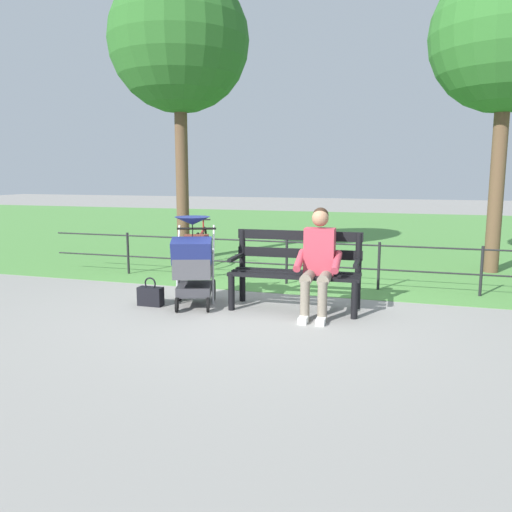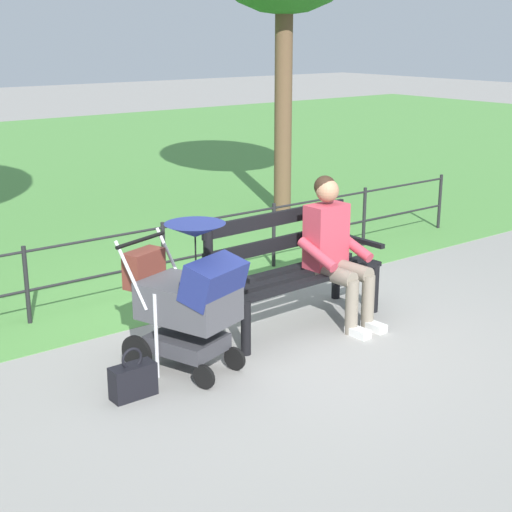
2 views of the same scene
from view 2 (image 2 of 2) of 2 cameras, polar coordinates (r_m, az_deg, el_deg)
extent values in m
plane|color=gray|center=(6.45, 0.04, -6.03)|extent=(60.00, 60.00, 0.00)
cube|color=black|center=(6.69, 2.15, -1.09)|extent=(1.60, 0.16, 0.04)
cube|color=black|center=(6.57, 3.20, -1.45)|extent=(1.60, 0.16, 0.04)
cube|color=black|center=(6.44, 4.30, -1.83)|extent=(1.60, 0.16, 0.04)
cube|color=black|center=(6.70, 1.60, 0.90)|extent=(1.60, 0.10, 0.12)
cube|color=black|center=(6.64, 1.61, 2.81)|extent=(1.60, 0.10, 0.12)
cylinder|color=black|center=(7.02, 8.77, -2.36)|extent=(0.08, 0.08, 0.45)
cylinder|color=black|center=(7.25, 6.02, 0.43)|extent=(0.08, 0.08, 0.95)
cube|color=black|center=(7.03, 7.70, 1.16)|extent=(0.07, 0.56, 0.04)
cylinder|color=black|center=(6.03, -0.76, -5.34)|extent=(0.08, 0.08, 0.45)
cylinder|color=black|center=(6.30, -3.53, -1.98)|extent=(0.08, 0.08, 0.95)
cube|color=black|center=(6.04, -1.97, -1.23)|extent=(0.07, 0.56, 0.04)
cylinder|color=slate|center=(6.68, 7.11, -1.06)|extent=(0.16, 0.41, 0.14)
cylinder|color=slate|center=(6.54, 5.91, -1.40)|extent=(0.16, 0.41, 0.14)
cylinder|color=slate|center=(6.63, 8.30, -3.40)|extent=(0.11, 0.11, 0.47)
cylinder|color=slate|center=(6.49, 7.11, -3.79)|extent=(0.11, 0.11, 0.47)
cube|color=silver|center=(6.65, 8.74, -5.19)|extent=(0.11, 0.22, 0.07)
cube|color=silver|center=(6.51, 7.57, -5.63)|extent=(0.11, 0.22, 0.07)
cube|color=#B23847|center=(6.68, 5.23, 1.49)|extent=(0.37, 0.23, 0.56)
cylinder|color=#B23847|center=(6.78, 7.24, 0.78)|extent=(0.11, 0.43, 0.23)
cylinder|color=#B23847|center=(6.47, 4.58, 0.11)|extent=(0.11, 0.43, 0.23)
sphere|color=#A37556|center=(6.59, 5.32, 4.86)|extent=(0.20, 0.20, 0.20)
sphere|color=black|center=(6.60, 5.14, 5.15)|extent=(0.19, 0.19, 0.19)
cylinder|color=black|center=(6.17, -5.96, -5.78)|extent=(0.12, 0.28, 0.28)
cylinder|color=black|center=(5.85, -8.84, -7.16)|extent=(0.12, 0.28, 0.28)
cylinder|color=black|center=(5.82, -1.59, -7.63)|extent=(0.09, 0.18, 0.18)
cylinder|color=black|center=(5.55, -3.89, -8.95)|extent=(0.09, 0.18, 0.18)
cube|color=#38383D|center=(5.80, -5.13, -6.40)|extent=(0.56, 0.63, 0.12)
cylinder|color=silver|center=(5.98, -4.53, -4.56)|extent=(0.03, 0.03, 0.65)
cylinder|color=silver|center=(5.66, -7.42, -5.92)|extent=(0.03, 0.03, 0.65)
cube|color=#47474C|center=(5.67, -5.06, -3.36)|extent=(0.65, 0.79, 0.28)
cube|color=navy|center=(5.46, -3.14, -1.87)|extent=(0.55, 0.44, 0.33)
cylinder|color=black|center=(5.82, -8.55, 1.18)|extent=(0.50, 0.19, 0.03)
cylinder|color=silver|center=(5.98, -6.28, -0.32)|extent=(0.12, 0.29, 0.49)
cylinder|color=silver|center=(5.65, -9.26, -1.43)|extent=(0.12, 0.29, 0.49)
cone|color=navy|center=(5.46, -4.55, 1.92)|extent=(0.56, 0.56, 0.10)
cylinder|color=black|center=(5.51, -4.50, 0.10)|extent=(0.01, 0.01, 0.30)
cube|color=brown|center=(5.87, -8.31, -0.92)|extent=(0.35, 0.25, 0.28)
cube|color=black|center=(5.47, -9.11, -9.15)|extent=(0.32, 0.14, 0.24)
torus|color=black|center=(5.40, -9.19, -7.52)|extent=(0.16, 0.02, 0.16)
cylinder|color=black|center=(10.15, 13.48, 3.95)|extent=(0.04, 0.04, 0.70)
cylinder|color=black|center=(9.14, 8.03, 2.89)|extent=(0.04, 0.04, 0.70)
cylinder|color=black|center=(8.24, 1.33, 1.55)|extent=(0.04, 0.04, 0.70)
cylinder|color=black|center=(7.48, -6.87, -0.11)|extent=(0.04, 0.04, 0.70)
cylinder|color=black|center=(6.91, -16.65, -2.10)|extent=(0.04, 0.04, 0.70)
cylinder|color=black|center=(7.40, -6.94, 2.11)|extent=(8.24, 0.02, 0.02)
cylinder|color=black|center=(7.49, -6.85, -0.48)|extent=(8.24, 0.02, 0.02)
cylinder|color=brown|center=(10.63, 2.04, 11.27)|extent=(0.24, 0.24, 3.02)
camera|label=1|loc=(5.72, 64.81, -1.11)|focal=36.08mm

